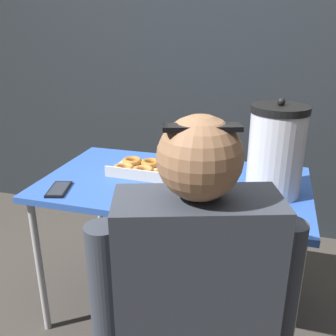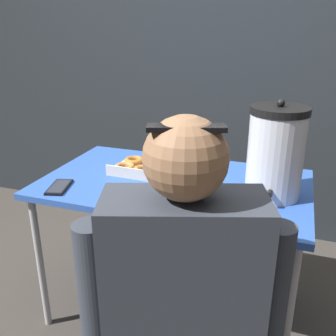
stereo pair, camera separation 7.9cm
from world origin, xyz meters
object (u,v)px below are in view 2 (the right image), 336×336
donut_box (158,170)px  cell_phone (59,187)px  person_seated (183,321)px  coffee_urn (276,153)px

donut_box → cell_phone: donut_box is taller
cell_phone → person_seated: bearing=-46.1°
donut_box → person_seated: 0.81m
coffee_urn → person_seated: size_ratio=0.34×
donut_box → cell_phone: 0.46m
donut_box → person_seated: (0.34, -0.71, -0.18)m
donut_box → cell_phone: (-0.34, -0.30, -0.01)m
cell_phone → person_seated: person_seated is taller
donut_box → cell_phone: bearing=-136.7°
coffee_urn → person_seated: (-0.19, -0.64, -0.34)m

